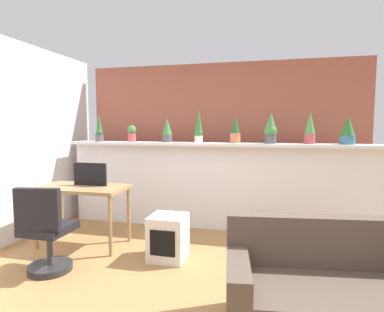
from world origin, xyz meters
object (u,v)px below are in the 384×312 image
(potted_plant_1, at_px, (132,133))
(potted_plant_5, at_px, (271,129))
(potted_plant_6, at_px, (310,128))
(potted_plant_7, at_px, (348,130))
(potted_plant_0, at_px, (99,130))
(potted_plant_3, at_px, (199,127))
(couch, at_px, (336,297))
(potted_plant_4, at_px, (235,131))
(office_chair, at_px, (46,236))
(potted_plant_2, at_px, (167,130))
(desk, at_px, (83,193))
(tv_monitor, at_px, (90,174))
(side_cube_shelf, at_px, (168,237))

(potted_plant_1, distance_m, potted_plant_5, 2.06)
(potted_plant_6, xyz_separation_m, potted_plant_7, (0.46, -0.02, -0.03))
(potted_plant_0, height_order, potted_plant_7, potted_plant_0)
(potted_plant_6, bearing_deg, potted_plant_3, -177.71)
(couch, bearing_deg, potted_plant_4, 113.88)
(office_chair, bearing_deg, potted_plant_1, 86.01)
(potted_plant_0, distance_m, potted_plant_2, 1.10)
(potted_plant_5, relative_size, desk, 0.38)
(potted_plant_3, bearing_deg, potted_plant_5, 1.05)
(potted_plant_7, bearing_deg, potted_plant_3, -178.77)
(potted_plant_1, relative_size, desk, 0.23)
(potted_plant_2, distance_m, potted_plant_6, 2.00)
(office_chair, bearing_deg, potted_plant_2, 68.87)
(potted_plant_2, height_order, office_chair, potted_plant_2)
(potted_plant_0, relative_size, potted_plant_6, 1.01)
(potted_plant_5, relative_size, tv_monitor, 0.95)
(office_chair, bearing_deg, potted_plant_5, 39.38)
(potted_plant_6, relative_size, office_chair, 0.47)
(potted_plant_1, bearing_deg, side_cube_shelf, -51.08)
(potted_plant_6, height_order, side_cube_shelf, potted_plant_6)
(potted_plant_0, bearing_deg, potted_plant_1, 4.82)
(potted_plant_1, bearing_deg, potted_plant_7, -0.10)
(potted_plant_5, relative_size, side_cube_shelf, 0.85)
(couch, bearing_deg, potted_plant_0, 145.39)
(potted_plant_6, relative_size, side_cube_shelf, 0.86)
(potted_plant_4, xyz_separation_m, couch, (0.96, -2.17, -1.15))
(potted_plant_7, relative_size, tv_monitor, 0.83)
(potted_plant_7, height_order, desk, potted_plant_7)
(potted_plant_2, bearing_deg, potted_plant_0, -178.41)
(potted_plant_7, bearing_deg, potted_plant_2, -179.79)
(potted_plant_1, relative_size, potted_plant_7, 0.68)
(potted_plant_3, height_order, potted_plant_6, potted_plant_3)
(potted_plant_3, relative_size, side_cube_shelf, 1.00)
(potted_plant_3, relative_size, potted_plant_4, 1.28)
(potted_plant_4, height_order, tv_monitor, potted_plant_4)
(potted_plant_2, xyz_separation_m, desk, (-0.78, -1.02, -0.78))
(tv_monitor, bearing_deg, potted_plant_1, 81.16)
(side_cube_shelf, bearing_deg, office_chair, -149.73)
(potted_plant_1, xyz_separation_m, desk, (-0.21, -1.03, -0.73))
(potted_plant_2, xyz_separation_m, potted_plant_5, (1.49, -0.02, 0.02))
(potted_plant_4, relative_size, potted_plant_7, 1.06)
(desk, bearing_deg, couch, -22.35)
(potted_plant_6, height_order, tv_monitor, potted_plant_6)
(potted_plant_1, height_order, potted_plant_5, potted_plant_5)
(side_cube_shelf, bearing_deg, potted_plant_3, 85.19)
(potted_plant_3, distance_m, potted_plant_7, 1.98)
(potted_plant_4, height_order, couch, potted_plant_4)
(potted_plant_4, xyz_separation_m, side_cube_shelf, (-0.61, -1.21, -1.19))
(office_chair, bearing_deg, tv_monitor, 91.34)
(potted_plant_1, distance_m, potted_plant_4, 1.58)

